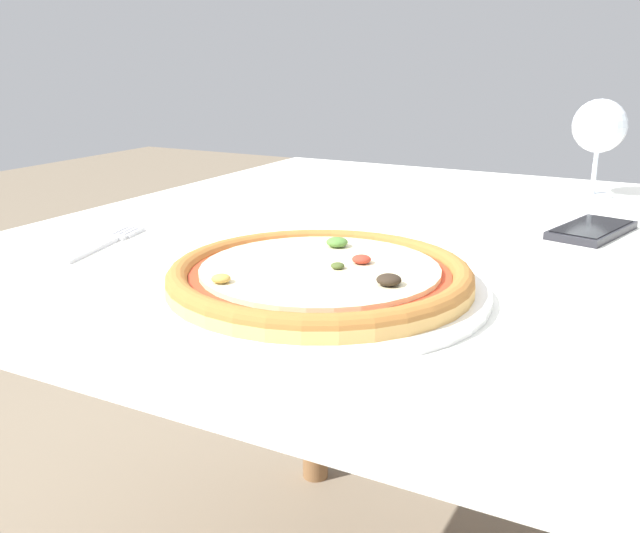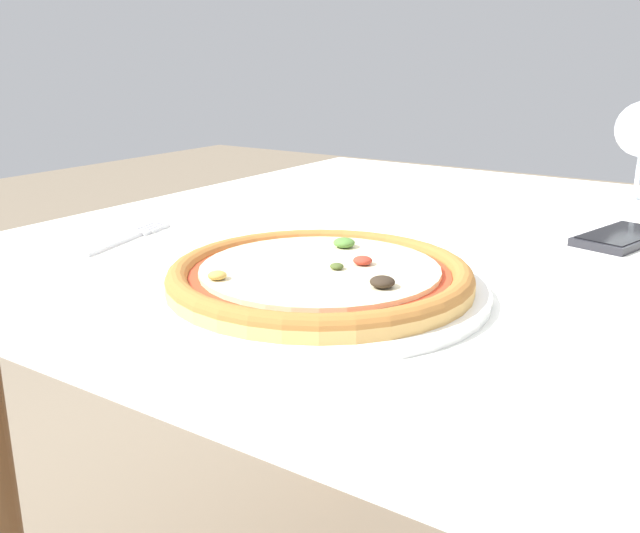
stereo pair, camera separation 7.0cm
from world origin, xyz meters
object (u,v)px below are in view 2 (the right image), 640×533
Objects in this scene: fork at (128,237)px; dining_table at (514,313)px; pizza_plate at (320,279)px; cell_phone at (622,237)px.

dining_table is at bearing 28.76° from fork.
pizza_plate reaches higher than dining_table.
cell_phone reaches higher than dining_table.
pizza_plate reaches higher than fork.
cell_phone is at bearing 33.11° from fork.
dining_table is 3.64× the size of pizza_plate.
dining_table is 0.50m from fork.
pizza_plate is 0.33m from fork.
cell_phone is (0.20, 0.39, -0.01)m from pizza_plate.
cell_phone is at bearing 62.73° from pizza_plate.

